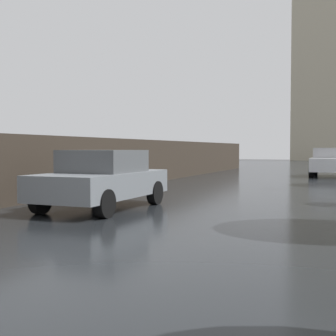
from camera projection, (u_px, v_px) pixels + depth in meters
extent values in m
plane|color=black|center=(30.00, 261.00, 6.08)|extent=(120.00, 120.00, 0.00)
cube|color=silver|center=(329.00, 164.00, 24.57)|extent=(1.74, 3.85, 0.70)
cube|color=gray|center=(329.00, 153.00, 24.65)|extent=(1.52, 1.93, 0.53)
cylinder|color=black|center=(315.00, 170.00, 26.06)|extent=(0.22, 0.62, 0.62)
cylinder|color=black|center=(311.00, 172.00, 23.72)|extent=(0.22, 0.62, 0.62)
cube|color=slate|center=(102.00, 184.00, 11.38)|extent=(1.87, 4.03, 0.60)
cube|color=#494D50|center=(103.00, 161.00, 11.42)|extent=(1.63, 1.88, 0.55)
cylinder|color=black|center=(105.00, 204.00, 9.84)|extent=(0.22, 0.63, 0.63)
cylinder|color=black|center=(40.00, 200.00, 10.48)|extent=(0.22, 0.63, 0.63)
cylinder|color=black|center=(155.00, 193.00, 12.29)|extent=(0.22, 0.63, 0.63)
cylinder|color=black|center=(100.00, 191.00, 12.94)|extent=(0.22, 0.63, 0.63)
cube|color=#B2A88E|center=(330.00, 70.00, 60.73)|extent=(8.90, 10.58, 23.82)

